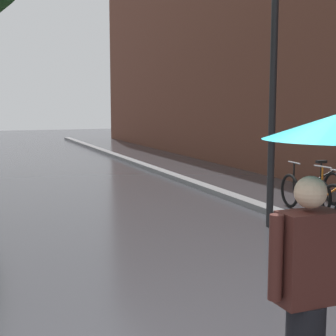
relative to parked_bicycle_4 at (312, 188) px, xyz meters
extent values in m
cube|color=slate|center=(-1.20, 4.29, -0.32)|extent=(0.30, 36.00, 0.12)
torus|color=black|center=(-0.52, -1.33, -0.03)|extent=(0.08, 0.70, 0.70)
torus|color=black|center=(-0.40, -0.72, -0.03)|extent=(0.12, 0.70, 0.70)
cylinder|color=orange|center=(-0.31, -0.71, 0.26)|extent=(0.04, 0.04, 0.58)
cylinder|color=#9E9EA3|center=(-0.31, -0.71, 0.55)|extent=(0.07, 0.46, 0.03)
torus|color=black|center=(-0.51, 0.05, -0.03)|extent=(0.13, 0.70, 0.70)
torus|color=black|center=(0.51, -0.05, -0.03)|extent=(0.13, 0.70, 0.70)
cylinder|color=black|center=(0.10, -0.01, 0.17)|extent=(0.88, 0.13, 0.43)
cylinder|color=black|center=(0.20, -0.02, 0.25)|extent=(0.04, 0.04, 0.55)
cube|color=black|center=(0.20, -0.02, 0.55)|extent=(0.23, 0.12, 0.06)
cylinder|color=black|center=(-0.43, 0.04, 0.26)|extent=(0.04, 0.04, 0.58)
cylinder|color=#9E9EA3|center=(-0.43, 0.04, 0.55)|extent=(0.07, 0.46, 0.03)
cube|color=#4C231E|center=(-4.55, -5.90, 0.75)|extent=(0.40, 0.22, 0.61)
sphere|color=beige|center=(-4.55, -5.90, 1.18)|extent=(0.21, 0.21, 0.21)
cylinder|color=#4C231E|center=(-4.80, -5.90, 0.78)|extent=(0.09, 0.09, 0.55)
cylinder|color=black|center=(-1.80, -1.20, 1.66)|extent=(0.12, 0.12, 4.06)
camera|label=1|loc=(-6.54, -8.50, 1.74)|focal=53.46mm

